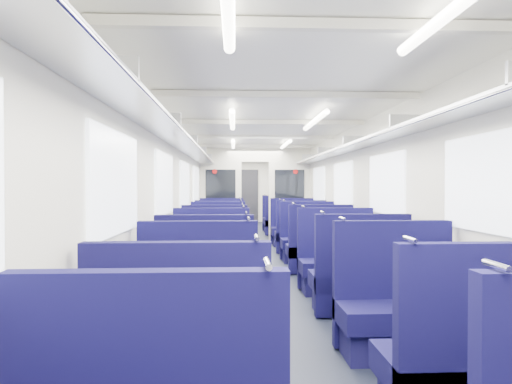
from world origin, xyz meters
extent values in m
cube|color=black|center=(0.00, 0.00, 0.00)|extent=(2.80, 18.00, 0.01)
cube|color=white|center=(0.00, 0.00, 2.35)|extent=(2.80, 18.00, 0.01)
cube|color=beige|center=(-1.40, 0.00, 1.18)|extent=(0.02, 18.00, 2.35)
cube|color=#121037|center=(-1.39, 0.00, 0.35)|extent=(0.03, 17.90, 0.70)
cube|color=beige|center=(1.40, 0.00, 1.18)|extent=(0.02, 18.00, 2.35)
cube|color=#121037|center=(1.39, 0.00, 0.35)|extent=(0.03, 17.90, 0.70)
cube|color=beige|center=(0.00, 9.00, 1.18)|extent=(2.80, 0.02, 2.35)
cube|color=#B2B5BA|center=(-1.22, 0.00, 1.97)|extent=(0.34, 17.40, 0.04)
cylinder|color=silver|center=(-1.04, 0.00, 1.95)|extent=(0.02, 17.40, 0.02)
cube|color=#B2B5BA|center=(-1.22, -6.00, 2.05)|extent=(0.34, 0.03, 0.14)
cube|color=#B2B5BA|center=(-1.22, -4.00, 2.05)|extent=(0.34, 0.03, 0.14)
cube|color=#B2B5BA|center=(-1.22, -2.00, 2.05)|extent=(0.34, 0.03, 0.14)
cube|color=#B2B5BA|center=(-1.22, 0.00, 2.05)|extent=(0.34, 0.03, 0.14)
cube|color=#B2B5BA|center=(-1.22, 2.00, 2.05)|extent=(0.34, 0.03, 0.14)
cube|color=#B2B5BA|center=(-1.22, 4.00, 2.05)|extent=(0.34, 0.03, 0.14)
cube|color=#B2B5BA|center=(-1.22, 6.00, 2.05)|extent=(0.34, 0.03, 0.14)
cube|color=#B2B5BA|center=(-1.22, 8.00, 2.05)|extent=(0.34, 0.03, 0.14)
cube|color=#B2B5BA|center=(1.22, 0.00, 1.97)|extent=(0.34, 17.40, 0.04)
cylinder|color=silver|center=(1.04, 0.00, 1.95)|extent=(0.02, 17.40, 0.02)
cube|color=#B2B5BA|center=(1.22, -4.00, 2.05)|extent=(0.34, 0.03, 0.14)
cube|color=#B2B5BA|center=(1.22, -2.00, 2.05)|extent=(0.34, 0.03, 0.14)
cube|color=#B2B5BA|center=(1.22, 0.00, 2.05)|extent=(0.34, 0.03, 0.14)
cube|color=#B2B5BA|center=(1.22, 2.00, 2.05)|extent=(0.34, 0.03, 0.14)
cube|color=#B2B5BA|center=(1.22, 4.00, 2.05)|extent=(0.34, 0.03, 0.14)
cube|color=#B2B5BA|center=(1.22, 6.00, 2.05)|extent=(0.34, 0.03, 0.14)
cube|color=#B2B5BA|center=(1.22, 8.00, 2.05)|extent=(0.34, 0.03, 0.14)
cube|color=white|center=(-1.38, -5.20, 1.42)|extent=(0.02, 1.30, 0.75)
cube|color=white|center=(-1.38, -2.90, 1.42)|extent=(0.02, 1.30, 0.75)
cube|color=white|center=(-1.38, -0.60, 1.42)|extent=(0.02, 1.30, 0.75)
cube|color=white|center=(-1.38, 1.70, 1.42)|extent=(0.02, 1.30, 0.75)
cube|color=white|center=(-1.38, 4.50, 1.42)|extent=(0.02, 1.30, 0.75)
cube|color=white|center=(-1.38, 6.80, 1.42)|extent=(0.02, 1.30, 0.75)
cube|color=white|center=(1.38, -5.20, 1.42)|extent=(0.02, 1.30, 0.75)
cube|color=white|center=(1.38, -2.90, 1.42)|extent=(0.02, 1.30, 0.75)
cube|color=white|center=(1.38, -0.60, 1.42)|extent=(0.02, 1.30, 0.75)
cube|color=white|center=(1.38, 1.70, 1.42)|extent=(0.02, 1.30, 0.75)
cube|color=white|center=(1.38, 4.50, 1.42)|extent=(0.02, 1.30, 0.75)
cube|color=white|center=(1.38, 6.80, 1.42)|extent=(0.02, 1.30, 0.75)
cube|color=silver|center=(0.00, -6.00, 2.31)|extent=(2.70, 0.06, 0.06)
cube|color=silver|center=(0.00, -4.00, 2.31)|extent=(2.70, 0.06, 0.06)
cube|color=silver|center=(0.00, -2.00, 2.31)|extent=(2.70, 0.06, 0.06)
cube|color=silver|center=(0.00, 0.00, 2.31)|extent=(2.70, 0.06, 0.06)
cube|color=silver|center=(0.00, 2.00, 2.31)|extent=(2.70, 0.06, 0.06)
cube|color=silver|center=(0.00, 4.00, 2.31)|extent=(2.70, 0.06, 0.06)
cube|color=silver|center=(0.00, 6.00, 2.31)|extent=(2.70, 0.06, 0.06)
cube|color=silver|center=(0.00, 8.00, 2.31)|extent=(2.70, 0.06, 0.06)
cylinder|color=white|center=(-0.55, -2.50, 2.26)|extent=(0.07, 1.60, 0.07)
cylinder|color=white|center=(-0.55, 1.00, 2.26)|extent=(0.07, 1.60, 0.07)
cylinder|color=white|center=(-0.55, 5.50, 2.26)|extent=(0.07, 1.60, 0.07)
cylinder|color=white|center=(0.55, -6.50, 2.26)|extent=(0.07, 1.60, 0.07)
cylinder|color=white|center=(0.55, -2.50, 2.26)|extent=(0.07, 1.60, 0.07)
cylinder|color=white|center=(0.55, 1.00, 2.26)|extent=(0.07, 1.60, 0.07)
cylinder|color=white|center=(0.55, 5.50, 2.26)|extent=(0.07, 1.60, 0.07)
cube|color=black|center=(0.00, 8.94, 1.00)|extent=(0.75, 0.06, 2.00)
cube|color=silver|center=(-0.88, 3.07, 1.18)|extent=(1.05, 0.08, 2.35)
cube|color=black|center=(-0.87, 3.02, 1.40)|extent=(0.76, 0.02, 0.80)
cylinder|color=#B10B0D|center=(-1.02, 3.01, 1.75)|extent=(0.12, 0.01, 0.12)
cube|color=silver|center=(0.88, 3.07, 1.18)|extent=(1.05, 0.08, 2.35)
cube|color=black|center=(0.87, 3.02, 1.40)|extent=(0.76, 0.02, 0.80)
cylinder|color=#B10B0D|center=(1.02, 3.01, 1.75)|extent=(0.12, 0.01, 0.12)
cube|color=silver|center=(0.00, 3.07, 2.17)|extent=(0.70, 0.08, 0.35)
cylinder|color=silver|center=(-0.40, -6.94, 1.12)|extent=(0.02, 0.15, 0.02)
cylinder|color=silver|center=(0.40, -7.02, 1.12)|extent=(0.02, 0.15, 0.02)
cube|color=#0F0D42|center=(-0.83, -5.90, 0.35)|extent=(1.01, 0.53, 0.17)
cube|color=#0F0D42|center=(-0.83, -6.12, 0.56)|extent=(1.01, 0.10, 1.08)
cylinder|color=silver|center=(-0.40, -6.12, 1.12)|extent=(0.02, 0.15, 0.02)
cube|color=#0F0D42|center=(0.83, -6.01, 0.35)|extent=(1.01, 0.53, 0.17)
cube|color=#0F0D42|center=(0.83, -6.23, 0.56)|extent=(1.01, 0.10, 1.08)
cylinder|color=silver|center=(0.40, -6.23, 1.12)|extent=(0.02, 0.15, 0.02)
cube|color=#0F0D42|center=(-0.83, -4.90, 0.35)|extent=(1.01, 0.53, 0.17)
cube|color=#100D37|center=(-0.83, -4.90, 0.13)|extent=(0.93, 0.42, 0.26)
cube|color=#0F0D42|center=(-0.83, -4.68, 0.56)|extent=(1.01, 0.10, 1.08)
cylinder|color=silver|center=(-0.40, -4.68, 1.12)|extent=(0.02, 0.15, 0.02)
cube|color=#0F0D42|center=(0.83, -4.94, 0.35)|extent=(1.01, 0.53, 0.17)
cube|color=#100D37|center=(0.83, -4.94, 0.13)|extent=(0.93, 0.42, 0.26)
cube|color=#0F0D42|center=(0.83, -4.72, 0.56)|extent=(1.01, 0.10, 1.08)
cylinder|color=silver|center=(0.40, -4.72, 1.12)|extent=(0.02, 0.15, 0.02)
cube|color=#0F0D42|center=(-0.83, -3.65, 0.35)|extent=(1.01, 0.53, 0.17)
cube|color=#100D37|center=(-0.83, -3.65, 0.13)|extent=(0.93, 0.42, 0.26)
cube|color=#0F0D42|center=(-0.83, -3.87, 0.56)|extent=(1.01, 0.10, 1.08)
cylinder|color=silver|center=(-0.40, -3.87, 1.12)|extent=(0.02, 0.15, 0.02)
cube|color=#0F0D42|center=(0.83, -3.60, 0.35)|extent=(1.01, 0.53, 0.17)
cube|color=#100D37|center=(0.83, -3.60, 0.13)|extent=(0.93, 0.42, 0.26)
cube|color=#0F0D42|center=(0.83, -3.82, 0.56)|extent=(1.01, 0.10, 1.08)
cylinder|color=silver|center=(0.40, -3.82, 1.12)|extent=(0.02, 0.15, 0.02)
cube|color=#0F0D42|center=(-0.83, -2.67, 0.35)|extent=(1.01, 0.53, 0.17)
cube|color=#100D37|center=(-0.83, -2.67, 0.13)|extent=(0.93, 0.42, 0.26)
cube|color=#0F0D42|center=(-0.83, -2.45, 0.56)|extent=(1.01, 0.10, 1.08)
cylinder|color=silver|center=(-0.40, -2.45, 1.12)|extent=(0.02, 0.15, 0.02)
cube|color=#0F0D42|center=(0.83, -2.70, 0.35)|extent=(1.01, 0.53, 0.17)
cube|color=#100D37|center=(0.83, -2.70, 0.13)|extent=(0.93, 0.42, 0.26)
cube|color=#0F0D42|center=(0.83, -2.49, 0.56)|extent=(1.01, 0.10, 1.08)
cylinder|color=silver|center=(0.40, -2.49, 1.12)|extent=(0.02, 0.15, 0.02)
cube|color=#0F0D42|center=(-0.83, -1.29, 0.35)|extent=(1.01, 0.53, 0.17)
cube|color=#100D37|center=(-0.83, -1.29, 0.13)|extent=(0.93, 0.42, 0.26)
cube|color=#0F0D42|center=(-0.83, -1.51, 0.56)|extent=(1.01, 0.10, 1.08)
cylinder|color=silver|center=(-0.40, -1.51, 1.12)|extent=(0.02, 0.15, 0.02)
cube|color=#0F0D42|center=(0.83, -1.24, 0.35)|extent=(1.01, 0.53, 0.17)
cube|color=#100D37|center=(0.83, -1.24, 0.13)|extent=(0.93, 0.42, 0.26)
cube|color=#0F0D42|center=(0.83, -1.46, 0.56)|extent=(1.01, 0.10, 1.08)
cylinder|color=silver|center=(0.40, -1.46, 1.12)|extent=(0.02, 0.15, 0.02)
cube|color=#0F0D42|center=(-0.83, -0.21, 0.35)|extent=(1.01, 0.53, 0.17)
cube|color=#100D37|center=(-0.83, -0.21, 0.13)|extent=(0.93, 0.42, 0.26)
cube|color=#0F0D42|center=(-0.83, 0.00, 0.56)|extent=(1.01, 0.10, 1.08)
cylinder|color=silver|center=(-0.40, 0.00, 1.12)|extent=(0.02, 0.15, 0.02)
cube|color=#0F0D42|center=(0.83, -0.28, 0.35)|extent=(1.01, 0.53, 0.17)
cube|color=#100D37|center=(0.83, -0.28, 0.13)|extent=(0.93, 0.42, 0.26)
cube|color=#0F0D42|center=(0.83, -0.07, 0.56)|extent=(1.01, 0.10, 1.08)
cylinder|color=silver|center=(0.40, -0.07, 1.12)|extent=(0.02, 0.15, 0.02)
cube|color=#0F0D42|center=(-0.83, 1.02, 0.35)|extent=(1.01, 0.53, 0.17)
cube|color=#100D37|center=(-0.83, 1.02, 0.13)|extent=(0.93, 0.42, 0.26)
cube|color=#0F0D42|center=(-0.83, 0.80, 0.56)|extent=(1.01, 0.10, 1.08)
cylinder|color=silver|center=(-0.40, 0.80, 1.12)|extent=(0.02, 0.15, 0.02)
cube|color=#0F0D42|center=(0.83, 0.89, 0.35)|extent=(1.01, 0.53, 0.17)
cube|color=#100D37|center=(0.83, 0.89, 0.13)|extent=(0.93, 0.42, 0.26)
cube|color=#0F0D42|center=(0.83, 0.67, 0.56)|extent=(1.01, 0.10, 1.08)
cylinder|color=silver|center=(0.40, 0.67, 1.12)|extent=(0.02, 0.15, 0.02)
cube|color=#0F0D42|center=(-0.83, 2.00, 0.35)|extent=(1.01, 0.53, 0.17)
cube|color=#100D37|center=(-0.83, 2.00, 0.13)|extent=(0.93, 0.42, 0.26)
cube|color=#0F0D42|center=(-0.83, 2.22, 0.56)|extent=(1.01, 0.10, 1.08)
cylinder|color=silver|center=(-0.40, 2.22, 1.12)|extent=(0.02, 0.15, 0.02)
cube|color=#0F0D42|center=(0.83, 1.95, 0.35)|extent=(1.01, 0.53, 0.17)
cube|color=#100D37|center=(0.83, 1.95, 0.13)|extent=(0.93, 0.42, 0.26)
cube|color=#0F0D42|center=(0.83, 2.16, 0.56)|extent=(1.01, 0.10, 1.08)
cylinder|color=silver|center=(0.40, 2.16, 1.12)|extent=(0.02, 0.15, 0.02)
cube|color=#0F0D42|center=(-0.83, 4.13, 0.35)|extent=(1.01, 0.53, 0.17)
cube|color=#100D37|center=(-0.83, 4.13, 0.13)|extent=(0.93, 0.42, 0.26)
cube|color=#0F0D42|center=(-0.83, 3.91, 0.56)|extent=(1.01, 0.10, 1.08)
cylinder|color=silver|center=(-0.40, 3.91, 1.12)|extent=(0.02, 0.15, 0.02)
cube|color=#0F0D42|center=(0.83, 4.30, 0.35)|extent=(1.01, 0.53, 0.17)
cube|color=#100D37|center=(0.83, 4.30, 0.13)|extent=(0.93, 0.42, 0.26)
cube|color=#0F0D42|center=(0.83, 4.08, 0.56)|extent=(1.01, 0.10, 1.08)
cylinder|color=silver|center=(0.40, 4.08, 1.12)|extent=(0.02, 0.15, 0.02)
cube|color=#0F0D42|center=(-0.83, 5.09, 0.35)|extent=(1.01, 0.53, 0.17)
cube|color=#100D37|center=(-0.83, 5.09, 0.13)|extent=(0.93, 0.42, 0.26)
cube|color=#0F0D42|center=(-0.83, 5.31, 0.56)|extent=(1.01, 0.10, 1.08)
cylinder|color=silver|center=(-0.40, 5.31, 1.12)|extent=(0.02, 0.15, 0.02)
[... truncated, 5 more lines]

